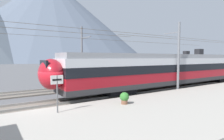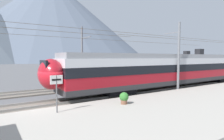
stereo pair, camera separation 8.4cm
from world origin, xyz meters
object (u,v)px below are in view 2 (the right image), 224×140
object	(u,v)px
platform_sign	(56,85)
train_far_track	(170,66)
potted_plant_platform_edge	(124,97)
catenary_mast_far_side	(83,54)
train_near_platform	(174,69)
catenary_mast_mid	(178,55)

from	to	relation	value
platform_sign	train_far_track	bearing A→B (deg)	23.68
platform_sign	potted_plant_platform_edge	world-z (taller)	platform_sign
catenary_mast_far_side	train_near_platform	bearing A→B (deg)	-44.75
catenary_mast_far_side	potted_plant_platform_edge	bearing A→B (deg)	-101.00
catenary_mast_far_side	potted_plant_platform_edge	distance (m)	12.09
train_far_track	potted_plant_platform_edge	bearing A→B (deg)	-149.34
train_far_track	catenary_mast_far_side	xyz separation A→B (m)	(-13.60, 2.10, 1.64)
platform_sign	train_near_platform	bearing A→B (deg)	13.15
train_near_platform	train_far_track	world-z (taller)	same
train_far_track	catenary_mast_mid	distance (m)	10.35
catenary_mast_mid	catenary_mast_far_side	distance (m)	11.08
train_far_track	catenary_mast_mid	size ratio (longest dim) A/B	0.58
train_far_track	catenary_mast_mid	xyz separation A→B (m)	(-7.40, -7.08, 1.51)
train_near_platform	platform_sign	bearing A→B (deg)	-166.85
potted_plant_platform_edge	train_far_track	bearing A→B (deg)	30.66
train_near_platform	catenary_mast_far_side	bearing A→B (deg)	135.25
catenary_mast_mid	catenary_mast_far_side	size ratio (longest dim) A/B	1.00
train_far_track	catenary_mast_mid	bearing A→B (deg)	-136.27
train_near_platform	platform_sign	distance (m)	14.69
catenary_mast_far_side	platform_sign	xyz separation A→B (m)	(-6.61, -10.96, -1.94)
catenary_mast_mid	potted_plant_platform_edge	world-z (taller)	catenary_mast_mid
train_near_platform	catenary_mast_mid	size ratio (longest dim) A/B	0.68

